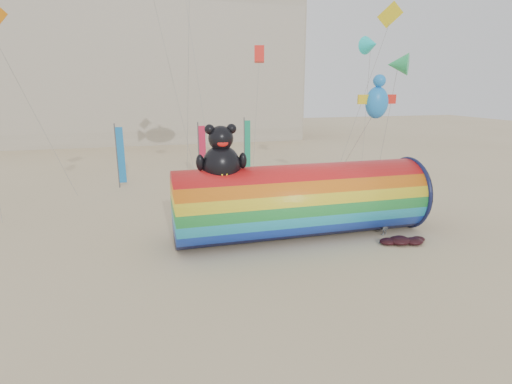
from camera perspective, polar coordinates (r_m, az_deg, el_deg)
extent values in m
plane|color=#CCB58C|center=(21.15, -0.25, -7.40)|extent=(160.00, 160.00, 0.00)
cube|color=#B7AD99|center=(65.31, -22.14, 15.57)|extent=(60.00, 15.00, 20.00)
cube|color=#28303D|center=(57.82, -23.04, 16.21)|extent=(59.50, 0.12, 17.00)
cylinder|color=red|center=(21.84, 6.40, -1.23)|extent=(13.67, 3.99, 3.99)
torus|color=#0F1438|center=(25.03, 20.82, -0.04)|extent=(0.27, 4.18, 4.18)
cylinder|color=black|center=(25.12, 21.12, -0.02)|extent=(0.07, 3.95, 3.95)
ellipsoid|color=black|center=(20.17, -4.97, 3.79)|extent=(1.95, 1.74, 2.05)
ellipsoid|color=#FAF91A|center=(19.59, -4.63, 3.13)|extent=(1.00, 0.44, 0.88)
sphere|color=black|center=(19.96, -5.06, 7.64)|extent=(1.25, 1.25, 1.25)
sphere|color=black|center=(19.82, -6.66, 8.88)|extent=(0.50, 0.50, 0.50)
sphere|color=black|center=(20.01, -3.53, 9.00)|extent=(0.50, 0.50, 0.50)
ellipsoid|color=red|center=(19.48, -4.77, 6.97)|extent=(0.55, 0.20, 0.35)
ellipsoid|color=black|center=(19.86, -8.00, 4.19)|extent=(0.41, 0.41, 0.82)
ellipsoid|color=black|center=(20.24, -1.90, 4.53)|extent=(0.41, 0.41, 0.82)
imported|color=#5A5E62|center=(23.25, 17.93, -3.96)|extent=(0.70, 0.64, 1.60)
ellipsoid|color=#36090F|center=(22.33, 19.86, -6.54)|extent=(1.17, 0.99, 0.41)
ellipsoid|color=#36090F|center=(22.58, 21.61, -6.55)|extent=(0.99, 0.84, 0.34)
ellipsoid|color=#36090F|center=(22.13, 18.35, -6.72)|extent=(0.91, 0.77, 0.32)
ellipsoid|color=#36090F|center=(22.82, 19.90, -6.26)|extent=(0.78, 0.66, 0.27)
ellipsoid|color=#36090F|center=(23.11, 22.17, -6.24)|extent=(0.73, 0.62, 0.25)
cylinder|color=#59595E|center=(33.97, -19.24, 4.87)|extent=(0.10, 0.10, 5.20)
cube|color=#1972BE|center=(33.95, -18.72, 4.99)|extent=(0.56, 0.06, 4.50)
cylinder|color=#59595E|center=(33.45, -8.17, 5.40)|extent=(0.10, 0.10, 5.20)
cube|color=red|center=(33.48, -7.64, 5.52)|extent=(0.56, 0.06, 4.50)
cylinder|color=#59595E|center=(38.33, -1.68, 6.75)|extent=(0.10, 0.10, 5.20)
cube|color=#169267|center=(38.40, -1.22, 6.84)|extent=(0.56, 0.06, 4.50)
ellipsoid|color=#1F83DF|center=(23.52, 16.87, 12.12)|extent=(1.31, 1.02, 1.74)
cube|color=yellow|center=(31.03, 18.62, 22.88)|extent=(1.02, 0.06, 1.42)
cone|color=#29C365|center=(26.20, 19.59, 16.80)|extent=(1.29, 1.29, 1.16)
cone|color=#1CE3E0|center=(31.52, 16.08, 19.57)|extent=(1.29, 1.29, 1.16)
cube|color=red|center=(31.48, 0.49, 19.09)|extent=(0.72, 0.72, 1.15)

